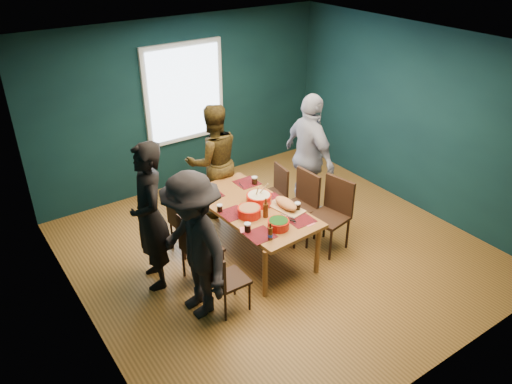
# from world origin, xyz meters

# --- Properties ---
(room) EXTENTS (5.01, 5.01, 2.71)m
(room) POSITION_xyz_m (0.00, 0.27, 1.37)
(room) COLOR olive
(room) RESTS_ON ground
(dining_table) EXTENTS (1.03, 1.87, 0.69)m
(dining_table) POSITION_xyz_m (-0.26, 0.18, 0.62)
(dining_table) COLOR #A96E32
(dining_table) RESTS_ON floor
(chair_left_far) EXTENTS (0.42, 0.42, 0.88)m
(chair_left_far) POSITION_xyz_m (-1.03, 0.69, 0.51)
(chair_left_far) COLOR black
(chair_left_far) RESTS_ON floor
(chair_left_mid) EXTENTS (0.44, 0.44, 0.91)m
(chair_left_mid) POSITION_xyz_m (-1.18, 0.05, 0.53)
(chair_left_mid) COLOR black
(chair_left_mid) RESTS_ON floor
(chair_left_near) EXTENTS (0.37, 0.37, 0.82)m
(chair_left_near) POSITION_xyz_m (-1.18, -0.59, 0.48)
(chair_left_near) COLOR black
(chair_left_near) RESTS_ON floor
(chair_right_far) EXTENTS (0.42, 0.42, 0.83)m
(chair_right_far) POSITION_xyz_m (0.48, 0.68, 0.49)
(chair_right_far) COLOR black
(chair_right_far) RESTS_ON floor
(chair_right_mid) EXTENTS (0.46, 0.46, 0.97)m
(chair_right_mid) POSITION_xyz_m (0.50, 0.11, 0.56)
(chair_right_mid) COLOR black
(chair_right_mid) RESTS_ON floor
(chair_right_near) EXTENTS (0.53, 0.53, 0.99)m
(chair_right_near) POSITION_xyz_m (0.69, -0.31, 0.57)
(chair_right_near) COLOR black
(chair_right_near) RESTS_ON floor
(person_far_left) EXTENTS (0.57, 0.75, 1.84)m
(person_far_left) POSITION_xyz_m (-1.59, 0.33, 0.92)
(person_far_left) COLOR black
(person_far_left) RESTS_ON floor
(person_back) EXTENTS (0.94, 0.79, 1.71)m
(person_back) POSITION_xyz_m (-0.17, 1.34, 0.85)
(person_back) COLOR black
(person_back) RESTS_ON floor
(person_right) EXTENTS (0.55, 1.12, 1.86)m
(person_right) POSITION_xyz_m (0.97, 0.54, 0.93)
(person_right) COLOR white
(person_right) RESTS_ON floor
(person_near_left) EXTENTS (0.69, 1.15, 1.74)m
(person_near_left) POSITION_xyz_m (-1.43, -0.41, 0.87)
(person_near_left) COLOR black
(person_near_left) RESTS_ON floor
(bowl_salad) EXTENTS (0.29, 0.29, 0.12)m
(bowl_salad) POSITION_xyz_m (-0.43, 0.01, 0.75)
(bowl_salad) COLOR red
(bowl_salad) RESTS_ON dining_table
(bowl_dumpling) EXTENTS (0.33, 0.33, 0.31)m
(bowl_dumpling) POSITION_xyz_m (-0.16, 0.20, 0.76)
(bowl_dumpling) COLOR red
(bowl_dumpling) RESTS_ON dining_table
(bowl_herbs) EXTENTS (0.26, 0.26, 0.11)m
(bowl_herbs) POSITION_xyz_m (-0.30, -0.42, 0.75)
(bowl_herbs) COLOR red
(bowl_herbs) RESTS_ON dining_table
(cutting_board) EXTENTS (0.34, 0.62, 0.13)m
(cutting_board) POSITION_xyz_m (0.05, -0.11, 0.75)
(cutting_board) COLOR tan
(cutting_board) RESTS_ON dining_table
(small_bowl) EXTENTS (0.17, 0.17, 0.07)m
(small_bowl) POSITION_xyz_m (-0.61, 0.79, 0.73)
(small_bowl) COLOR black
(small_bowl) RESTS_ON dining_table
(beer_bottle_a) EXTENTS (0.06, 0.06, 0.22)m
(beer_bottle_a) POSITION_xyz_m (-0.52, -0.55, 0.77)
(beer_bottle_a) COLOR #46230C
(beer_bottle_a) RESTS_ON dining_table
(beer_bottle_b) EXTENTS (0.07, 0.07, 0.26)m
(beer_bottle_b) POSITION_xyz_m (-0.28, -0.12, 0.79)
(beer_bottle_b) COLOR #46230C
(beer_bottle_b) RESTS_ON dining_table
(cola_glass_a) EXTENTS (0.08, 0.08, 0.12)m
(cola_glass_a) POSITION_xyz_m (-0.65, -0.27, 0.75)
(cola_glass_a) COLOR black
(cola_glass_a) RESTS_ON dining_table
(cola_glass_b) EXTENTS (0.08, 0.08, 0.11)m
(cola_glass_b) POSITION_xyz_m (0.15, -0.22, 0.75)
(cola_glass_b) COLOR black
(cola_glass_b) RESTS_ON dining_table
(cola_glass_c) EXTENTS (0.08, 0.08, 0.11)m
(cola_glass_c) POSITION_xyz_m (0.10, 0.67, 0.75)
(cola_glass_c) COLOR black
(cola_glass_c) RESTS_ON dining_table
(cola_glass_d) EXTENTS (0.07, 0.07, 0.10)m
(cola_glass_d) POSITION_xyz_m (-0.68, 0.31, 0.74)
(cola_glass_d) COLOR black
(cola_glass_d) RESTS_ON dining_table
(napkin_a) EXTENTS (0.15, 0.15, 0.00)m
(napkin_a) POSITION_xyz_m (0.08, 0.23, 0.69)
(napkin_a) COLOR #FF6B74
(napkin_a) RESTS_ON dining_table
(napkin_b) EXTENTS (0.18, 0.18, 0.00)m
(napkin_b) POSITION_xyz_m (-0.64, -0.23, 0.69)
(napkin_b) COLOR #FF6B74
(napkin_b) RESTS_ON dining_table
(napkin_c) EXTENTS (0.14, 0.14, 0.00)m
(napkin_c) POSITION_xyz_m (0.07, -0.53, 0.69)
(napkin_c) COLOR #FF6B74
(napkin_c) RESTS_ON dining_table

